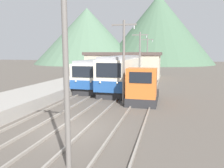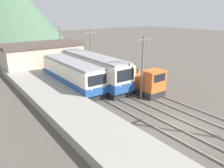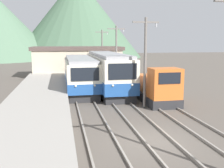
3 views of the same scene
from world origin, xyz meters
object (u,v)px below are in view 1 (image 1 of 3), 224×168
shunting_locomotive (143,88)px  catenary_mast_mid (124,59)px  catenary_mast_far (140,57)px  catenary_mast_near (66,68)px  catenary_mast_distant (147,56)px  commuter_train_left (101,74)px  commuter_train_center (123,74)px

shunting_locomotive → catenary_mast_mid: 3.12m
shunting_locomotive → catenary_mast_far: size_ratio=0.79×
catenary_mast_near → catenary_mast_distant: size_ratio=1.00×
commuter_train_left → shunting_locomotive: (5.80, -6.65, -0.39)m
commuter_train_left → catenary_mast_distant: (4.31, 12.79, 2.08)m
shunting_locomotive → catenary_mast_near: 11.86m
commuter_train_left → catenary_mast_mid: 9.18m
catenary_mast_near → catenary_mast_distant: (0.00, 30.94, 0.00)m
shunting_locomotive → catenary_mast_distant: size_ratio=0.79×
commuter_train_left → catenary_mast_far: bearing=29.9°
shunting_locomotive → catenary_mast_mid: bearing=-141.5°
catenary_mast_near → commuter_train_left: bearing=103.4°
commuter_train_left → catenary_mast_distant: 13.65m
catenary_mast_mid → catenary_mast_distant: bearing=90.0°
commuter_train_left → catenary_mast_near: 18.77m
commuter_train_center → shunting_locomotive: commuter_train_center is taller
shunting_locomotive → catenary_mast_far: 9.57m
catenary_mast_near → catenary_mast_distant: 30.94m
catenary_mast_mid → catenary_mast_distant: size_ratio=1.00×
commuter_train_left → catenary_mast_near: (4.31, -18.15, 2.08)m
commuter_train_left → catenary_mast_near: catenary_mast_near is taller
commuter_train_center → catenary_mast_mid: 7.84m
shunting_locomotive → catenary_mast_near: bearing=-97.4°
commuter_train_left → shunting_locomotive: commuter_train_left is taller
commuter_train_center → catenary_mast_near: catenary_mast_near is taller
commuter_train_center → commuter_train_left: bearing=172.3°
commuter_train_center → catenary_mast_far: bearing=62.2°
catenary_mast_near → catenary_mast_distant: same height
catenary_mast_mid → catenary_mast_near: bearing=-90.0°
catenary_mast_mid → catenary_mast_far: size_ratio=1.00×
catenary_mast_near → catenary_mast_far: same height
commuter_train_left → catenary_mast_mid: catenary_mast_mid is taller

